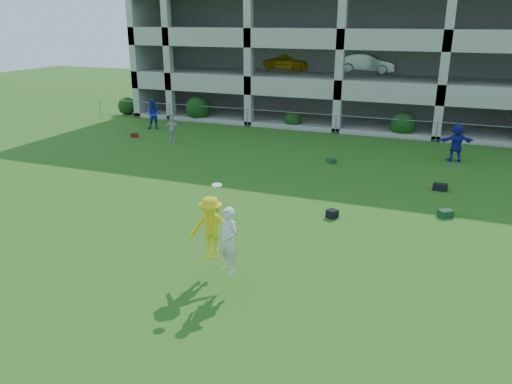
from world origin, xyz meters
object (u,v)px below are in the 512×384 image
at_px(bystander_a, 154,114).
at_px(frisbee_contest, 215,231).
at_px(parking_garage, 366,30).
at_px(crate_d, 332,214).
at_px(bystander_d, 456,143).
at_px(bystander_b, 172,129).

bearing_deg(bystander_a, frisbee_contest, -73.85).
distance_m(frisbee_contest, parking_garage, 28.60).
bearing_deg(bystander_a, crate_d, -57.93).
xyz_separation_m(bystander_a, bystander_d, (18.45, -1.13, -0.01)).
relative_size(bystander_d, crate_d, 5.52).
bearing_deg(crate_d, frisbee_contest, -109.30).
height_order(bystander_d, parking_garage, parking_garage).
relative_size(frisbee_contest, parking_garage, 0.07).
relative_size(crate_d, parking_garage, 0.01).
bearing_deg(bystander_b, frisbee_contest, -74.54).
bearing_deg(frisbee_contest, parking_garage, 92.20).
bearing_deg(bystander_a, bystander_b, -64.11).
distance_m(crate_d, parking_garage, 23.54).
height_order(bystander_a, bystander_b, bystander_a).
bearing_deg(bystander_d, bystander_b, -11.35).
height_order(crate_d, parking_garage, parking_garage).
relative_size(bystander_a, crate_d, 5.57).
bearing_deg(crate_d, parking_garage, 97.70).
distance_m(bystander_a, frisbee_contest, 20.68).
height_order(bystander_b, parking_garage, parking_garage).
bearing_deg(bystander_d, parking_garage, -78.59).
bearing_deg(crate_d, bystander_d, 67.51).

